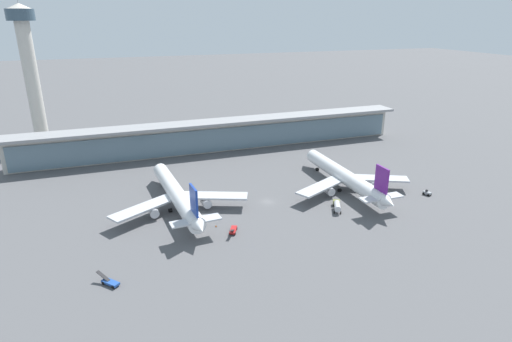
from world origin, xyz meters
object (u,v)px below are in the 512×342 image
(service_truck_under_wing_grey, at_px, (427,193))
(service_truck_mid_apron_blue, at_px, (110,282))
(safety_cone_alpha, at_px, (216,226))
(airliner_left_stand, at_px, (177,195))
(service_truck_by_tail_red, at_px, (233,230))
(control_tower, at_px, (30,69))
(airliner_centre_stand, at_px, (345,177))
(service_truck_near_nose_olive, at_px, (337,205))

(service_truck_under_wing_grey, bearing_deg, service_truck_mid_apron_blue, -170.64)
(service_truck_under_wing_grey, distance_m, safety_cone_alpha, 80.59)
(airliner_left_stand, xyz_separation_m, safety_cone_alpha, (8.99, -17.40, -4.87))
(safety_cone_alpha, bearing_deg, service_truck_by_tail_red, -52.52)
(service_truck_by_tail_red, relative_size, control_tower, 0.09)
(control_tower, bearing_deg, service_truck_mid_apron_blue, -78.17)
(airliner_left_stand, relative_size, service_truck_under_wing_grey, 18.96)
(service_truck_by_tail_red, bearing_deg, service_truck_under_wing_grey, 2.35)
(airliner_centre_stand, xyz_separation_m, service_truck_mid_apron_blue, (-87.11, -34.08, -4.38))
(service_truck_under_wing_grey, height_order, service_truck_by_tail_red, service_truck_by_tail_red)
(airliner_centre_stand, bearing_deg, service_truck_under_wing_grey, -30.56)
(service_truck_near_nose_olive, bearing_deg, airliner_centre_stand, 51.78)
(airliner_left_stand, distance_m, service_truck_under_wing_grey, 91.77)
(service_truck_near_nose_olive, xyz_separation_m, service_truck_under_wing_grey, (38.14, -0.12, -0.83))
(service_truck_under_wing_grey, relative_size, service_truck_mid_apron_blue, 0.54)
(airliner_left_stand, xyz_separation_m, service_truck_mid_apron_blue, (-23.66, -38.26, -4.38))
(control_tower, bearing_deg, service_truck_under_wing_grey, -37.87)
(service_truck_mid_apron_blue, xyz_separation_m, service_truck_by_tail_red, (36.74, 15.53, 0.00))
(service_truck_near_nose_olive, xyz_separation_m, safety_cone_alpha, (-42.42, 2.08, -1.39))
(control_tower, bearing_deg, safety_cone_alpha, -60.89)
(service_truck_near_nose_olive, xyz_separation_m, service_truck_mid_apron_blue, (-75.07, -18.79, -0.90))
(airliner_centre_stand, relative_size, service_truck_by_tail_red, 9.17)
(service_truck_near_nose_olive, relative_size, control_tower, 0.12)
(control_tower, height_order, safety_cone_alpha, control_tower)
(service_truck_by_tail_red, bearing_deg, airliner_centre_stand, 20.21)
(service_truck_mid_apron_blue, height_order, control_tower, control_tower)
(safety_cone_alpha, bearing_deg, service_truck_mid_apron_blue, -147.42)
(service_truck_mid_apron_blue, relative_size, control_tower, 0.08)
(service_truck_under_wing_grey, relative_size, safety_cone_alpha, 4.66)
(control_tower, xyz_separation_m, safety_cone_alpha, (59.34, -106.57, -39.58))
(control_tower, distance_m, safety_cone_alpha, 128.24)
(service_truck_near_nose_olive, height_order, service_truck_under_wing_grey, service_truck_near_nose_olive)
(airliner_left_stand, height_order, airliner_centre_stand, same)
(airliner_centre_stand, distance_m, service_truck_near_nose_olive, 19.77)
(control_tower, bearing_deg, airliner_centre_stand, -39.37)
(service_truck_mid_apron_blue, height_order, safety_cone_alpha, service_truck_mid_apron_blue)
(service_truck_under_wing_grey, distance_m, service_truck_mid_apron_blue, 114.73)
(airliner_left_stand, bearing_deg, service_truck_by_tail_red, -60.08)
(service_truck_under_wing_grey, bearing_deg, airliner_left_stand, 167.65)
(service_truck_under_wing_grey, height_order, safety_cone_alpha, service_truck_under_wing_grey)
(service_truck_by_tail_red, relative_size, safety_cone_alpha, 9.60)
(service_truck_by_tail_red, bearing_deg, service_truck_near_nose_olive, 4.86)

